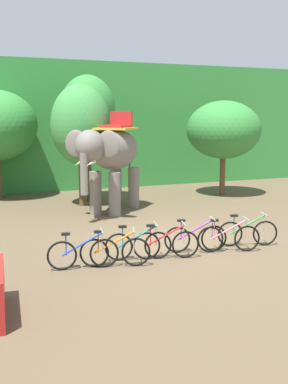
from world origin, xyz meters
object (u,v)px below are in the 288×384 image
Objects in this scene: tree_center at (224,130)px; bike_teal at (138,245)px; bike_red at (166,244)px; bike_orange at (115,251)px; bike_blue at (83,253)px; bike_green at (248,232)px; tree_right at (88,110)px; elephant at (111,154)px; bike_pink at (229,238)px; bike_purple at (196,238)px; tree_left at (81,125)px.

tree_center is 10.93m from bike_teal.
tree_center is at bearing 50.54° from bike_red.
tree_center is 2.61× the size of bike_orange.
bike_blue is at bearing -137.60° from tree_center.
tree_center is at bearing 63.04° from bike_green.
bike_blue is (-2.63, -8.86, -3.45)m from tree_right.
bike_blue is 1.01× the size of bike_teal.
elephant is at bearing 78.01° from bike_teal.
elephant is 2.23× the size of bike_blue.
tree_right is at bearing 98.46° from bike_pink.
tree_center is at bearing -8.45° from tree_right.
bike_orange is at bearing -10.08° from bike_blue.
elephant is 6.35m from bike_red.
bike_blue is 3.15m from bike_purple.
tree_center is 12.08m from bike_blue.
tree_right is 3.16× the size of bike_teal.
tree_center is 1.13× the size of elephant.
bike_purple is (0.51, -8.62, -3.45)m from tree_right.
bike_blue is at bearing 178.67° from bike_pink.
elephant reaches higher than bike_red.
bike_green is at bearing -70.72° from elephant.
bike_orange is at bearing -134.54° from tree_center.
bike_blue is 1.49m from bike_teal.
elephant is at bearing 94.13° from bike_purple.
tree_right is at bearing 73.45° from bike_blue.
bike_teal is 0.71m from bike_red.
bike_orange is at bearing -107.69° from elephant.
bike_purple is 1.63m from bike_green.
tree_left is at bearing 90.80° from bike_red.
elephant reaches higher than bike_pink.
bike_orange is 0.79m from bike_teal.
bike_red is (-0.47, -8.86, -3.45)m from tree_right.
bike_pink is at bearing -6.17° from bike_teal.
tree_left is 8.59m from bike_blue.
bike_red is (0.68, -0.18, 0.00)m from bike_teal.
bike_orange is (-7.96, -8.09, -2.59)m from tree_center.
bike_orange is 0.98× the size of bike_purple.
bike_red is at bearing -95.32° from elephant.
elephant reaches higher than bike_blue.
bike_teal is at bearing -97.58° from tree_right.
bike_orange and bike_purple have the same top height.
bike_purple is (0.98, 0.24, 0.00)m from bike_red.
elephant is at bearing 101.39° from bike_pink.
bike_pink is at bearing -22.13° from bike_purple.
bike_orange is at bearing -171.12° from bike_purple.
tree_right is at bearing 82.42° from bike_teal.
tree_center reaches higher than bike_red.
bike_orange is 0.99× the size of bike_red.
bike_red is (-0.56, -6.06, -1.82)m from elephant.
bike_purple is at bearing 4.38° from bike_blue.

